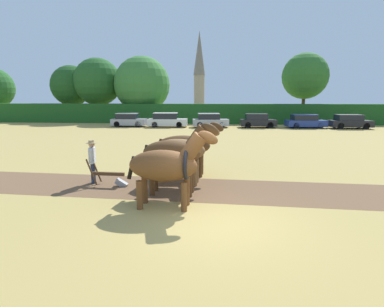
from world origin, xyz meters
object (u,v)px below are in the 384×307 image
Objects in this scene: tree_center_left at (98,82)px; parked_car_far_left at (129,120)px; church_spire at (199,69)px; tree_left at (71,86)px; draft_horse_lead_left at (167,165)px; parked_car_center_right at (305,121)px; farmer_at_plow at (92,158)px; parked_car_center_left at (210,121)px; parked_car_right at (350,122)px; draft_horse_lead_right at (175,153)px; parked_car_center at (257,121)px; draft_horse_trail_right at (187,145)px; draft_horse_trail_left at (181,150)px; parked_car_left at (167,120)px; tree_center_right at (305,76)px; plow at (111,178)px; tree_center at (142,85)px; farmer_beside_team at (197,145)px.

tree_center_left is 11.60m from parked_car_far_left.
tree_center_left is 0.43× the size of church_spire.
draft_horse_lead_left is at bearing -59.23° from tree_left.
parked_car_far_left is 0.91× the size of parked_car_center_right.
farmer_at_plow is 0.40× the size of parked_car_center_left.
parked_car_right is at bearing 35.58° from farmer_at_plow.
draft_horse_lead_right reaches higher than parked_car_center.
draft_horse_trail_right is at bearing -61.39° from tree_center_left.
draft_horse_trail_left is 0.61× the size of parked_car_left.
parked_car_center_right is (15.10, -47.30, -9.83)m from church_spire.
parked_car_center_left is (0.25, 24.93, -0.55)m from draft_horse_lead_left.
draft_horse_lead_right is 0.68× the size of parked_car_center.
tree_left is 1.80× the size of parked_car_center_right.
tree_left is at bearing 172.21° from tree_center_left.
tree_center_right reaches higher than parked_car_center_left.
draft_horse_trail_left reaches higher than plow.
draft_horse_trail_left is at bearing -106.78° from parked_car_center.
tree_left is 0.90× the size of tree_center_left.
parked_car_center_left is at bearing -84.24° from church_spire.
parked_car_center_right is at bearing -72.30° from church_spire.
draft_horse_trail_left is at bearing -86.22° from church_spire.
tree_center_right is at bearing 47.70° from farmer_at_plow.
tree_center_right reaches higher than farmer_at_plow.
church_spire is 12.16× the size of farmer_at_plow.
draft_horse_lead_right is (15.83, -31.70, -4.00)m from tree_center_left.
parked_car_right is at bearing -17.21° from tree_center.
tree_center_right is at bearing 69.27° from draft_horse_trail_right.
plow is 0.90× the size of farmer_at_plow.
tree_left is 1.75× the size of parked_car_left.
church_spire is at bearing 112.91° from tree_center_right.
parked_car_left is at bearing 174.55° from parked_car_center_left.
parked_car_right reaches higher than plow.
tree_center_right is at bearing -1.28° from tree_left.
church_spire reaches higher than draft_horse_lead_left.
parked_car_center is at bearing -78.07° from church_spire.
draft_horse_trail_left reaches higher than parked_car_left.
church_spire is 71.92m from draft_horse_lead_right.
draft_horse_trail_left is 0.69× the size of parked_car_center.
church_spire is at bearing 109.45° from parked_car_right.
draft_horse_trail_left is 22.40m from parked_car_center_left.
church_spire is 73.19m from draft_horse_lead_left.
tree_center_right is 2.27× the size of parked_car_center.
draft_horse_lead_left is at bearing -36.92° from plow.
tree_center reaches higher than farmer_beside_team.
plow is at bearing -66.73° from tree_center_left.
tree_center is 2.23× the size of parked_car_center.
church_spire is at bearing 98.57° from parked_car_center.
parked_car_far_left is 0.88× the size of parked_car_left.
tree_center_left is at bearing 96.77° from farmer_at_plow.
tree_center_left is 5.81× the size of plow.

